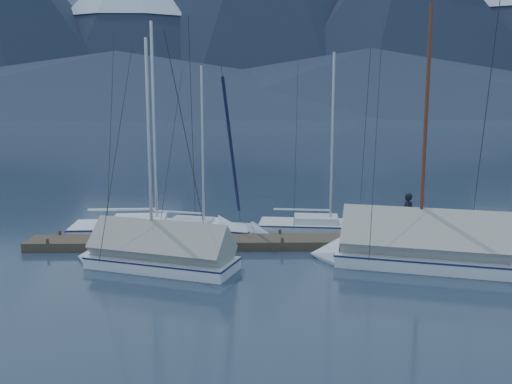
# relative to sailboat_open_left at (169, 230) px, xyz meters

# --- Properties ---
(ground) EXTENTS (1000.00, 1000.00, 0.00)m
(ground) POSITION_rel_sailboat_open_left_xyz_m (3.75, -4.19, -0.17)
(ground) COLOR #172334
(ground) RESTS_ON ground
(mountain_range) EXTENTS (877.00, 584.00, 150.50)m
(mountain_range) POSITION_rel_sailboat_open_left_xyz_m (7.87, 366.25, 58.48)
(mountain_range) COLOR #475675
(mountain_range) RESTS_ON ground
(dock) EXTENTS (18.00, 1.50, 0.54)m
(dock) POSITION_rel_sailboat_open_left_xyz_m (3.75, -2.19, -0.06)
(dock) COLOR #382D23
(dock) RESTS_ON ground
(mooring_posts) EXTENTS (15.12, 1.52, 0.35)m
(mooring_posts) POSITION_rel_sailboat_open_left_xyz_m (3.25, -2.19, 0.18)
(mooring_posts) COLOR #382D23
(mooring_posts) RESTS_ON ground
(sailboat_open_left) EXTENTS (7.58, 3.21, 9.89)m
(sailboat_open_left) POSITION_rel_sailboat_open_left_xyz_m (0.00, 0.00, 0.00)
(sailboat_open_left) COLOR white
(sailboat_open_left) RESTS_ON ground
(sailboat_open_mid) EXTENTS (6.23, 3.27, 7.93)m
(sailboat_open_mid) POSITION_rel_sailboat_open_left_xyz_m (1.92, -0.11, -0.03)
(sailboat_open_mid) COLOR #B8BBC6
(sailboat_open_mid) RESTS_ON ground
(sailboat_open_right) EXTENTS (6.66, 2.89, 8.57)m
(sailboat_open_right) POSITION_rel_sailboat_open_left_xyz_m (7.56, 0.23, -0.02)
(sailboat_open_right) COLOR silver
(sailboat_open_right) RESTS_ON ground
(sailboat_covered_near) EXTENTS (7.92, 4.38, 9.85)m
(sailboat_covered_near) POSITION_rel_sailboat_open_left_xyz_m (9.29, -4.80, 0.32)
(sailboat_covered_near) COLOR white
(sailboat_covered_near) RESTS_ON ground
(sailboat_covered_far) EXTENTS (6.33, 3.81, 8.53)m
(sailboat_covered_far) POSITION_rel_sailboat_open_left_xyz_m (-0.01, -4.90, 0.24)
(sailboat_covered_far) COLOR white
(sailboat_covered_far) RESTS_ON ground
(person) EXTENTS (0.57, 0.72, 1.72)m
(person) POSITION_rel_sailboat_open_left_xyz_m (9.96, -1.77, 1.03)
(person) COLOR black
(person) RESTS_ON dock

